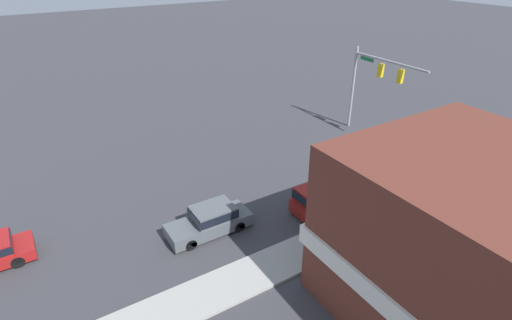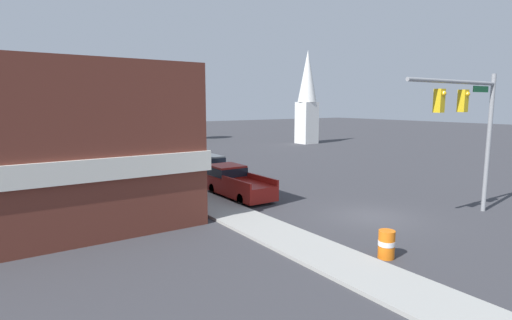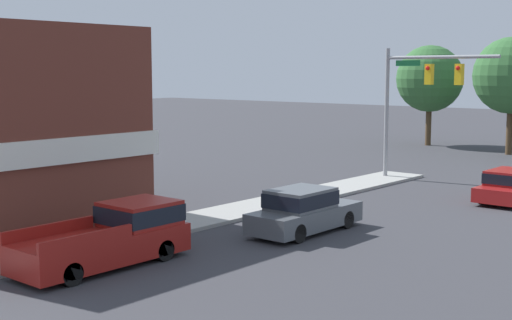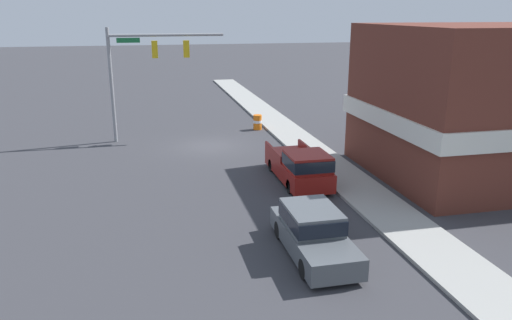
# 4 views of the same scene
# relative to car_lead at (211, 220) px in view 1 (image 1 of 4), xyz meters

# --- Properties ---
(ground_plane) EXTENTS (200.00, 200.00, 0.00)m
(ground_plane) POSITION_rel_car_lead_xyz_m (1.50, -14.97, -0.84)
(ground_plane) COLOR #38383D
(sidewalk_curb) EXTENTS (2.40, 60.00, 0.14)m
(sidewalk_curb) POSITION_rel_car_lead_xyz_m (-4.20, -14.97, -0.77)
(sidewalk_curb) COLOR #9E9E99
(sidewalk_curb) RESTS_ON ground
(near_signal_assembly) EXTENTS (7.20, 0.49, 7.13)m
(near_signal_assembly) POSITION_rel_car_lead_xyz_m (5.06, -17.48, 4.32)
(near_signal_assembly) COLOR gray
(near_signal_assembly) RESTS_ON ground
(car_lead) EXTENTS (1.83, 4.80, 1.62)m
(car_lead) POSITION_rel_car_lead_xyz_m (0.00, 0.00, 0.00)
(car_lead) COLOR black
(car_lead) RESTS_ON ground
(pickup_truck_parked) EXTENTS (1.96, 5.44, 1.79)m
(pickup_truck_parked) POSITION_rel_car_lead_xyz_m (-1.82, -7.05, 0.05)
(pickup_truck_parked) COLOR black
(pickup_truck_parked) RESTS_ON ground
(construction_barrel) EXTENTS (0.61, 0.61, 1.05)m
(construction_barrel) POSITION_rel_car_lead_xyz_m (-2.40, -18.78, -0.30)
(construction_barrel) COLOR orange
(construction_barrel) RESTS_ON ground
(corner_brick_building) EXTENTS (12.64, 9.78, 7.45)m
(corner_brick_building) POSITION_rel_car_lead_xyz_m (-12.07, -6.61, 2.81)
(corner_brick_building) COLOR brown
(corner_brick_building) RESTS_ON ground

